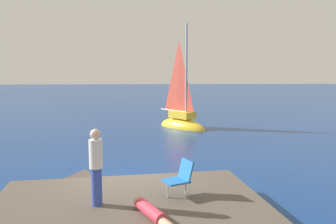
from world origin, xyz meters
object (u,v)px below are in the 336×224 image
person_standing (96,165)px  beach_chair (180,176)px  person_sunbather (154,214)px  sailboat_near (182,122)px

person_standing → beach_chair: (1.79, 0.46, -0.42)m
person_sunbather → person_standing: 1.59m
sailboat_near → person_sunbather: (-1.97, -13.83, 0.35)m
person_sunbather → person_standing: size_ratio=1.01×
sailboat_near → person_standing: (-3.13, -13.06, 1.10)m
sailboat_near → person_sunbather: 13.97m
person_standing → beach_chair: 1.90m
sailboat_near → person_standing: sailboat_near is taller
beach_chair → sailboat_near: bearing=-120.6°
sailboat_near → person_standing: size_ratio=4.14×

